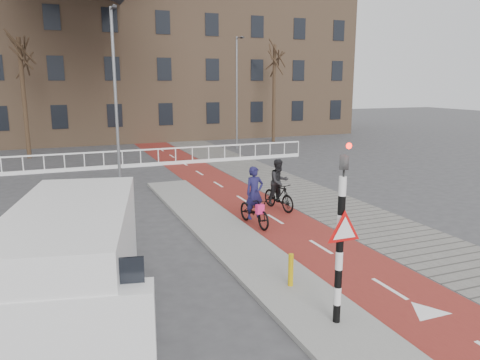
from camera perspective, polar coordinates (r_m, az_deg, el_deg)
name	(u,v)px	position (r m, az deg, el deg)	size (l,w,h in m)	color
ground	(311,282)	(11.53, 8.61, -12.22)	(120.00, 120.00, 0.00)	#38383A
bike_lane	(226,189)	(20.79, -1.76, -1.11)	(2.50, 60.00, 0.01)	maroon
sidewalk	(282,184)	(21.88, 5.14, -0.49)	(3.00, 60.00, 0.01)	slate
curb_island	(226,234)	(14.61, -1.78, -6.56)	(1.80, 16.00, 0.12)	gray
traffic_signal	(341,230)	(8.93, 12.23, -5.97)	(0.80, 0.80, 3.68)	black
bollard	(291,270)	(10.87, 6.20, -10.84)	(0.12, 0.12, 0.76)	#CAA20B
cyclist_near	(254,206)	(15.44, 1.78, -3.17)	(0.83, 1.95, 1.98)	black
cyclist_far	(279,189)	(17.30, 4.75, -1.11)	(0.91, 1.83, 1.91)	black
van	(73,261)	(9.93, -19.65, -9.23)	(3.22, 5.75, 2.33)	silver
railing	(65,166)	(26.40, -20.58, 1.60)	(28.00, 0.10, 0.99)	silver
townhouse_row	(78,42)	(41.22, -19.11, 15.65)	(46.00, 10.00, 15.90)	#7F6047
tree_mid	(24,99)	(31.69, -24.83, 8.93)	(0.26, 0.26, 7.27)	black
tree_right	(274,94)	(37.04, 4.17, 10.40)	(0.26, 0.26, 7.44)	black
streetlight_near	(116,104)	(20.14, -14.89, 8.99)	(0.12, 0.12, 7.59)	slate
streetlight_right	(237,94)	(33.06, -0.40, 10.45)	(0.12, 0.12, 7.67)	slate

